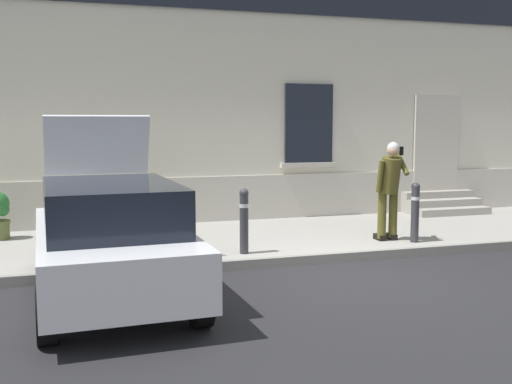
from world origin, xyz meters
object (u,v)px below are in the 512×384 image
object	(u,v)px
planter_charcoal	(131,208)
bollard_near_person	(415,210)
hatchback_car_white	(110,237)
person_on_phone	(390,184)
bollard_far_left	(244,219)

from	to	relation	value
planter_charcoal	bollard_near_person	bearing A→B (deg)	-28.79
hatchback_car_white	bollard_near_person	size ratio (longest dim) A/B	3.95
hatchback_car_white	person_on_phone	size ratio (longest dim) A/B	2.37
hatchback_car_white	planter_charcoal	bearing A→B (deg)	80.44
bollard_far_left	planter_charcoal	world-z (taller)	bollard_far_left
bollard_far_left	bollard_near_person	bearing A→B (deg)	0.00
bollard_near_person	person_on_phone	distance (m)	0.62
hatchback_car_white	bollard_far_left	xyz separation A→B (m)	(2.17, 1.46, -0.09)
bollard_near_person	bollard_far_left	world-z (taller)	same
bollard_near_person	planter_charcoal	size ratio (longest dim) A/B	1.22
bollard_near_person	planter_charcoal	world-z (taller)	bollard_near_person
person_on_phone	planter_charcoal	size ratio (longest dim) A/B	2.03
bollard_far_left	planter_charcoal	xyz separation A→B (m)	(-1.50, 2.53, -0.11)
hatchback_car_white	person_on_phone	world-z (taller)	hatchback_car_white
person_on_phone	hatchback_car_white	bearing A→B (deg)	-158.09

